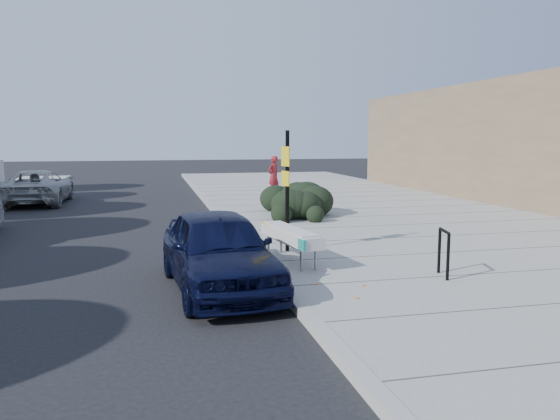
{
  "coord_description": "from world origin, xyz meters",
  "views": [
    {
      "loc": [
        -2.27,
        -11.26,
        2.8
      ],
      "look_at": [
        0.85,
        1.98,
        1.0
      ],
      "focal_mm": 35.0,
      "sensor_mm": 36.0,
      "label": 1
    }
  ],
  "objects_px": {
    "bike_rack": "(444,248)",
    "pedestrian": "(273,176)",
    "sign_post": "(287,184)",
    "suv_silver": "(38,187)",
    "bench": "(290,236)",
    "sedan_navy": "(218,250)"
  },
  "relations": [
    {
      "from": "bike_rack",
      "to": "pedestrian",
      "type": "xyz_separation_m",
      "value": [
        0.1,
        15.44,
        0.37
      ]
    },
    {
      "from": "sign_post",
      "to": "pedestrian",
      "type": "height_order",
      "value": "sign_post"
    },
    {
      "from": "pedestrian",
      "to": "suv_silver",
      "type": "bearing_deg",
      "value": -38.5
    },
    {
      "from": "bike_rack",
      "to": "pedestrian",
      "type": "distance_m",
      "value": 15.44
    },
    {
      "from": "bench",
      "to": "bike_rack",
      "type": "bearing_deg",
      "value": -46.46
    },
    {
      "from": "bench",
      "to": "sedan_navy",
      "type": "distance_m",
      "value": 2.14
    },
    {
      "from": "sedan_navy",
      "to": "bike_rack",
      "type": "bearing_deg",
      "value": -13.6
    },
    {
      "from": "pedestrian",
      "to": "bench",
      "type": "bearing_deg",
      "value": 42.29
    },
    {
      "from": "bench",
      "to": "bike_rack",
      "type": "distance_m",
      "value": 3.19
    },
    {
      "from": "sign_post",
      "to": "pedestrian",
      "type": "relative_size",
      "value": 1.54
    },
    {
      "from": "bike_rack",
      "to": "suv_silver",
      "type": "distance_m",
      "value": 18.77
    },
    {
      "from": "suv_silver",
      "to": "pedestrian",
      "type": "bearing_deg",
      "value": 178.41
    },
    {
      "from": "bench",
      "to": "pedestrian",
      "type": "height_order",
      "value": "pedestrian"
    },
    {
      "from": "bench",
      "to": "sign_post",
      "type": "xyz_separation_m",
      "value": [
        0.19,
        1.09,
        1.02
      ]
    },
    {
      "from": "bike_rack",
      "to": "bench",
      "type": "bearing_deg",
      "value": 156.23
    },
    {
      "from": "suv_silver",
      "to": "pedestrian",
      "type": "distance_m",
      "value": 10.3
    },
    {
      "from": "sedan_navy",
      "to": "suv_silver",
      "type": "height_order",
      "value": "sedan_navy"
    },
    {
      "from": "bench",
      "to": "sedan_navy",
      "type": "bearing_deg",
      "value": -152.14
    },
    {
      "from": "sedan_navy",
      "to": "sign_post",
      "type": "bearing_deg",
      "value": 46.43
    },
    {
      "from": "bench",
      "to": "sedan_navy",
      "type": "height_order",
      "value": "sedan_navy"
    },
    {
      "from": "pedestrian",
      "to": "sedan_navy",
      "type": "bearing_deg",
      "value": 36.98
    },
    {
      "from": "sign_post",
      "to": "pedestrian",
      "type": "xyz_separation_m",
      "value": [
        2.45,
        12.42,
        -0.67
      ]
    }
  ]
}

